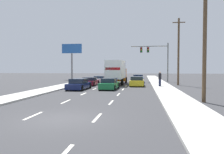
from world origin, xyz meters
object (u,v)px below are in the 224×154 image
object	(u,v)px
car_green	(109,84)
car_blue	(138,79)
car_white	(100,79)
traffic_signal_mast	(153,53)
utility_pole_near	(205,38)
car_navy	(79,84)
car_yellow	(137,82)
pedestrian_near_corner	(160,79)
car_maroon	(90,82)
utility_pole_mid	(178,51)
box_truck	(117,71)
roadside_billboard	(72,54)

from	to	relation	value
car_green	car_blue	xyz separation A→B (m)	(3.11, 12.92, 0.01)
car_white	traffic_signal_mast	world-z (taller)	traffic_signal_mast
traffic_signal_mast	utility_pole_near	bearing A→B (deg)	-83.91
car_navy	utility_pole_near	world-z (taller)	utility_pole_near
car_yellow	traffic_signal_mast	size ratio (longest dim) A/B	0.58
car_yellow	car_green	bearing A→B (deg)	-120.89
car_navy	pedestrian_near_corner	bearing A→B (deg)	24.11
car_green	traffic_signal_mast	world-z (taller)	traffic_signal_mast
car_navy	car_yellow	distance (m)	8.78
car_maroon	utility_pole_mid	distance (m)	13.56
pedestrian_near_corner	car_yellow	bearing A→B (deg)	153.94
car_blue	utility_pole_mid	xyz separation A→B (m)	(5.89, -5.32, 4.36)
car_white	pedestrian_near_corner	world-z (taller)	pedestrian_near_corner
box_truck	car_yellow	distance (m)	4.72
box_truck	utility_pole_near	bearing A→B (deg)	-64.15
box_truck	pedestrian_near_corner	distance (m)	7.79
traffic_signal_mast	utility_pole_near	size ratio (longest dim) A/B	0.77
car_white	car_yellow	distance (m)	9.22
box_truck	car_yellow	bearing A→B (deg)	-44.62
car_maroon	utility_pole_mid	xyz separation A→B (m)	(12.66, 2.02, 4.44)
car_white	car_yellow	xyz separation A→B (m)	(6.45, -6.58, 0.07)
car_blue	utility_pole_near	distance (m)	22.82
car_maroon	roadside_billboard	world-z (taller)	roadside_billboard
car_navy	traffic_signal_mast	world-z (taller)	traffic_signal_mast
car_maroon	car_yellow	xyz separation A→B (m)	(6.76, -0.40, 0.08)
car_maroon	utility_pole_mid	world-z (taller)	utility_pole_mid
utility_pole_mid	traffic_signal_mast	bearing A→B (deg)	112.80
car_blue	traffic_signal_mast	bearing A→B (deg)	45.73
utility_pole_near	traffic_signal_mast	bearing A→B (deg)	96.09
car_navy	car_yellow	size ratio (longest dim) A/B	1.14
utility_pole_mid	roadside_billboard	world-z (taller)	utility_pole_mid
utility_pole_near	utility_pole_mid	size ratio (longest dim) A/B	0.94
car_maroon	box_truck	bearing A→B (deg)	37.77
utility_pole_near	pedestrian_near_corner	distance (m)	13.33
car_white	car_navy	world-z (taller)	car_navy
box_truck	pedestrian_near_corner	bearing A→B (deg)	-36.73
traffic_signal_mast	car_blue	bearing A→B (deg)	-134.27
utility_pole_mid	car_blue	bearing A→B (deg)	137.90
car_blue	pedestrian_near_corner	size ratio (longest dim) A/B	2.33
car_green	car_yellow	size ratio (longest dim) A/B	1.03
car_white	car_green	bearing A→B (deg)	-74.08
car_yellow	pedestrian_near_corner	distance (m)	3.37
car_green	utility_pole_mid	bearing A→B (deg)	40.17
car_yellow	utility_pole_mid	size ratio (longest dim) A/B	0.42
car_maroon	car_blue	world-z (taller)	car_blue
utility_pole_mid	car_navy	bearing A→B (deg)	-146.82
car_yellow	traffic_signal_mast	distance (m)	11.61
car_navy	utility_pole_mid	world-z (taller)	utility_pole_mid
traffic_signal_mast	roadside_billboard	world-z (taller)	roadside_billboard
car_green	traffic_signal_mast	size ratio (longest dim) A/B	0.60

